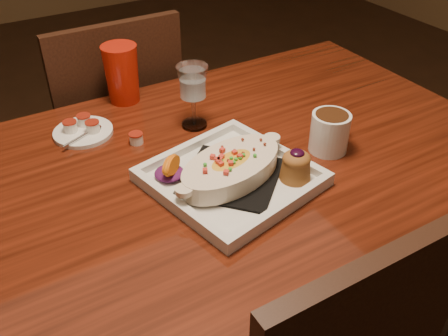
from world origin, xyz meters
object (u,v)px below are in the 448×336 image
plate (235,171)px  goblet (193,85)px  table (203,204)px  red_tumbler (122,74)px  coffee_mug (330,130)px  saucer (83,130)px  chair_far (116,134)px

plate → goblet: size_ratio=2.28×
table → plate: size_ratio=4.04×
goblet → red_tumbler: goblet is taller
goblet → table: bearing=-112.8°
table → coffee_mug: size_ratio=12.04×
table → coffee_mug: bearing=-14.2°
saucer → red_tumbler: size_ratio=0.92×
chair_far → red_tumbler: chair_far is taller
chair_far → saucer: (-0.18, -0.34, 0.25)m
chair_far → plate: 0.76m
table → plate: (0.04, -0.08, 0.13)m
table → coffee_mug: (0.30, -0.08, 0.15)m
coffee_mug → goblet: size_ratio=0.76×
coffee_mug → saucer: size_ratio=0.85×
coffee_mug → red_tumbler: (-0.33, 0.48, 0.03)m
plate → saucer: size_ratio=2.54×
chair_far → coffee_mug: (0.30, -0.71, 0.29)m
table → saucer: (-0.18, 0.29, 0.11)m
chair_far → goblet: size_ratio=5.70×
coffee_mug → saucer: (-0.48, 0.36, -0.04)m
goblet → red_tumbler: 0.24m
coffee_mug → plate: bearing=160.1°
chair_far → plate: size_ratio=2.51×
table → saucer: 0.36m
table → red_tumbler: red_tumbler is taller
goblet → plate: bearing=-98.0°
table → goblet: bearing=67.2°
chair_far → coffee_mug: size_ratio=7.47×
goblet → saucer: size_ratio=1.12×
plate → saucer: plate is taller
table → chair_far: (-0.00, 0.63, -0.15)m
goblet → red_tumbler: (-0.10, 0.22, -0.03)m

